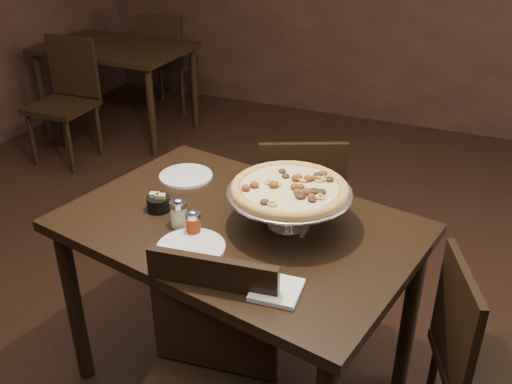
% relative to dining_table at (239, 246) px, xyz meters
% --- Properties ---
extents(room, '(6.04, 7.04, 2.84)m').
position_rel_dining_table_xyz_m(room, '(0.04, -0.04, 0.68)').
color(room, black).
rests_on(room, ground).
extents(dining_table, '(1.47, 1.12, 0.83)m').
position_rel_dining_table_xyz_m(dining_table, '(0.00, 0.00, 0.00)').
color(dining_table, black).
rests_on(dining_table, ground).
extents(background_table, '(1.23, 0.82, 0.77)m').
position_rel_dining_table_xyz_m(background_table, '(-2.22, 2.26, -0.05)').
color(background_table, black).
rests_on(background_table, ground).
extents(pizza_stand, '(0.47, 0.47, 0.19)m').
position_rel_dining_table_xyz_m(pizza_stand, '(0.18, 0.05, 0.27)').
color(pizza_stand, silver).
rests_on(pizza_stand, dining_table).
extents(parmesan_shaker, '(0.07, 0.07, 0.12)m').
position_rel_dining_table_xyz_m(parmesan_shaker, '(-0.20, -0.11, 0.16)').
color(parmesan_shaker, '#EFE7BA').
rests_on(parmesan_shaker, dining_table).
extents(pepper_flake_shaker, '(0.06, 0.06, 0.10)m').
position_rel_dining_table_xyz_m(pepper_flake_shaker, '(-0.12, -0.14, 0.16)').
color(pepper_flake_shaker, maroon).
rests_on(pepper_flake_shaker, dining_table).
extents(packet_caddy, '(0.09, 0.09, 0.07)m').
position_rel_dining_table_xyz_m(packet_caddy, '(-0.33, -0.04, 0.14)').
color(packet_caddy, black).
rests_on(packet_caddy, dining_table).
extents(napkin_stack, '(0.16, 0.16, 0.02)m').
position_rel_dining_table_xyz_m(napkin_stack, '(0.29, -0.33, 0.12)').
color(napkin_stack, white).
rests_on(napkin_stack, dining_table).
extents(plate_left, '(0.23, 0.23, 0.01)m').
position_rel_dining_table_xyz_m(plate_left, '(-0.38, 0.26, 0.11)').
color(plate_left, silver).
rests_on(plate_left, dining_table).
extents(plate_near, '(0.25, 0.25, 0.01)m').
position_rel_dining_table_xyz_m(plate_near, '(-0.08, -0.23, 0.12)').
color(plate_near, silver).
rests_on(plate_near, dining_table).
extents(serving_spatula, '(0.15, 0.15, 0.02)m').
position_rel_dining_table_xyz_m(serving_spatula, '(0.22, -0.02, 0.26)').
color(serving_spatula, silver).
rests_on(serving_spatula, pizza_stand).
extents(chair_far, '(0.56, 0.56, 0.91)m').
position_rel_dining_table_xyz_m(chair_far, '(-0.01, 0.75, -0.22)').
color(chair_far, black).
rests_on(chair_far, ground).
extents(chair_side, '(0.51, 0.51, 0.85)m').
position_rel_dining_table_xyz_m(chair_side, '(0.93, 0.03, -0.25)').
color(chair_side, black).
rests_on(chair_side, ground).
extents(bg_chair_far, '(0.51, 0.51, 0.94)m').
position_rel_dining_table_xyz_m(bg_chair_far, '(-2.13, 2.91, -0.21)').
color(bg_chair_far, black).
rests_on(bg_chair_far, ground).
extents(bg_chair_near, '(0.45, 0.45, 0.95)m').
position_rel_dining_table_xyz_m(bg_chair_near, '(-2.25, 1.64, -0.20)').
color(bg_chair_near, black).
rests_on(bg_chair_near, ground).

